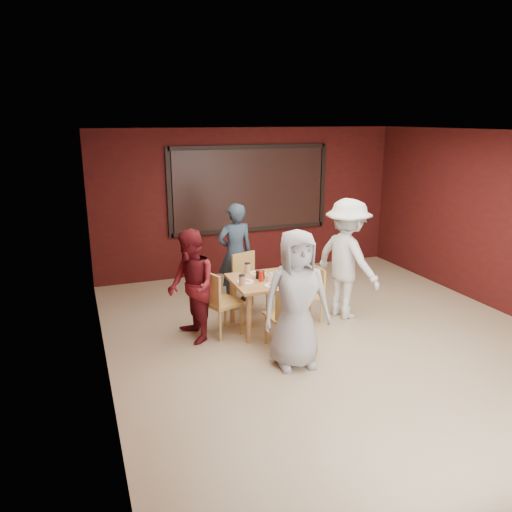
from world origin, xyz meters
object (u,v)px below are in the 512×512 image
object	(u,v)px
chair_back	(248,278)
diner_left	(191,287)
diner_back	(235,253)
chair_left	(218,299)
dining_table	(265,285)
chair_right	(311,291)
diner_front	(296,299)
diner_right	(347,259)
chair_front	(286,313)

from	to	relation	value
chair_back	diner_left	distance (m)	1.40
diner_back	chair_left	bearing A→B (deg)	58.65
diner_back	diner_left	bearing A→B (deg)	47.25
dining_table	chair_left	world-z (taller)	chair_left
chair_left	diner_back	bearing A→B (deg)	61.70
chair_right	diner_front	size ratio (longest dim) A/B	0.48
chair_right	diner_back	size ratio (longest dim) A/B	0.50
diner_left	diner_right	xyz separation A→B (m)	(2.41, 0.03, 0.14)
chair_left	diner_front	xyz separation A→B (m)	(0.65, -1.17, 0.33)
chair_right	diner_right	world-z (taller)	diner_right
chair_left	diner_left	size ratio (longest dim) A/B	0.61
chair_back	chair_left	xyz separation A→B (m)	(-0.73, -0.79, 0.02)
diner_right	chair_left	bearing A→B (deg)	73.42
chair_back	diner_front	size ratio (longest dim) A/B	0.53
diner_front	diner_back	distance (m)	2.37
dining_table	chair_right	distance (m)	0.79
diner_front	chair_right	bearing A→B (deg)	62.24
chair_left	diner_left	xyz separation A→B (m)	(-0.37, -0.03, 0.24)
chair_left	diner_left	world-z (taller)	diner_left
chair_back	diner_right	xyz separation A→B (m)	(1.31, -0.78, 0.40)
diner_back	diner_right	world-z (taller)	diner_right
diner_front	diner_left	bearing A→B (deg)	137.91
diner_back	diner_right	distance (m)	1.83
chair_front	chair_left	xyz separation A→B (m)	(-0.72, 0.73, 0.03)
chair_left	diner_front	bearing A→B (deg)	-60.87
chair_left	chair_right	size ratio (longest dim) A/B	1.15
dining_table	diner_left	size ratio (longest dim) A/B	0.61
chair_left	chair_back	bearing A→B (deg)	47.41
diner_front	diner_right	world-z (taller)	diner_right
chair_right	diner_left	distance (m)	1.87
diner_front	diner_back	xyz separation A→B (m)	(-0.01, 2.37, -0.03)
diner_front	diner_back	size ratio (longest dim) A/B	1.04
chair_front	chair_back	distance (m)	1.52
chair_right	diner_back	bearing A→B (deg)	125.34
diner_front	diner_left	xyz separation A→B (m)	(-1.03, 1.14, -0.08)
dining_table	diner_right	world-z (taller)	diner_right
chair_right	diner_right	bearing A→B (deg)	-3.77
chair_front	chair_back	world-z (taller)	chair_back
chair_front	diner_left	world-z (taller)	diner_left
dining_table	diner_right	xyz separation A→B (m)	(1.33, 0.02, 0.26)
chair_back	diner_right	bearing A→B (deg)	-30.96
dining_table	diner_left	xyz separation A→B (m)	(-1.07, -0.02, 0.12)
chair_left	diner_front	world-z (taller)	diner_front
chair_front	chair_right	world-z (taller)	chair_front
chair_back	chair_left	world-z (taller)	chair_left
diner_back	diner_right	size ratio (longest dim) A/B	0.91
dining_table	chair_front	size ratio (longest dim) A/B	1.07
chair_right	diner_front	distance (m)	1.52
dining_table	diner_left	bearing A→B (deg)	-179.11
dining_table	chair_back	world-z (taller)	chair_back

